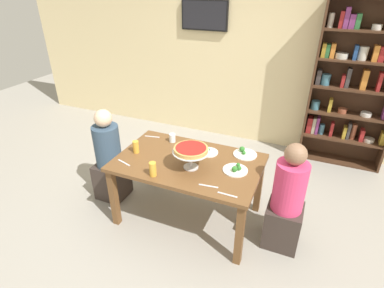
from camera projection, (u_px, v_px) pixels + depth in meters
name	position (u px, v px, depth m)	size (l,w,h in m)	color
ground_plane	(189.00, 216.00, 3.51)	(12.00, 12.00, 0.00)	gray
rear_partition	(246.00, 53.00, 4.61)	(8.00, 0.12, 2.80)	beige
dining_table	(188.00, 168.00, 3.20)	(1.49, 0.94, 0.74)	brown
bookshelf	(355.00, 85.00, 4.05)	(1.13, 0.30, 2.21)	#422819
television	(205.00, 15.00, 4.51)	(0.72, 0.05, 0.43)	black
diner_head_west	(110.00, 161.00, 3.62)	(0.34, 0.34, 1.15)	#382D28
diner_head_east	(286.00, 204.00, 2.93)	(0.34, 0.34, 1.15)	#382D28
deep_dish_pizza_stand	(191.00, 151.00, 2.95)	(0.36, 0.36, 0.23)	silver
salad_plate_near_diner	(207.00, 151.00, 3.29)	(0.21, 0.21, 0.06)	white
salad_plate_far_diner	(244.00, 153.00, 3.26)	(0.25, 0.25, 0.07)	white
salad_plate_spare	(236.00, 170.00, 2.98)	(0.25, 0.25, 0.07)	white
beer_glass_amber_tall	(136.00, 147.00, 3.28)	(0.06, 0.06, 0.14)	gold
beer_glass_amber_short	(153.00, 169.00, 2.89)	(0.07, 0.07, 0.14)	gold
water_glass_clear_near	(172.00, 138.00, 3.50)	(0.07, 0.07, 0.10)	white
cutlery_fork_near	(124.00, 163.00, 3.12)	(0.18, 0.02, 0.01)	silver
cutlery_knife_near	(193.00, 142.00, 3.50)	(0.18, 0.02, 0.01)	silver
cutlery_fork_far	(208.00, 186.00, 2.77)	(0.18, 0.02, 0.01)	silver
cutlery_knife_far	(227.00, 195.00, 2.66)	(0.18, 0.02, 0.01)	silver
cutlery_spare_fork	(152.00, 137.00, 3.63)	(0.18, 0.02, 0.01)	silver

